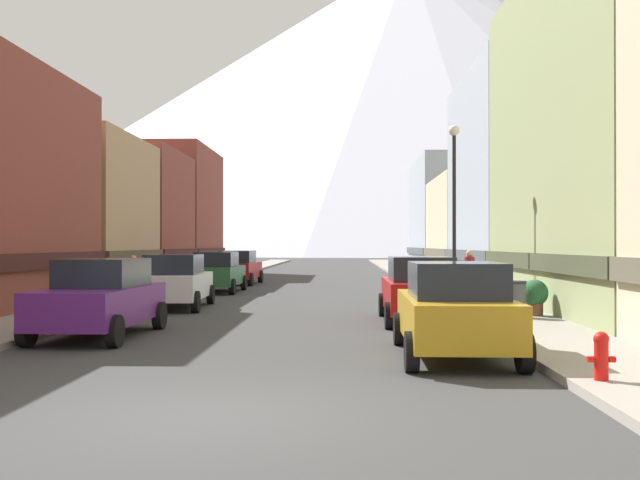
% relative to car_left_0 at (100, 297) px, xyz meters
% --- Properties ---
extents(ground_plane, '(400.00, 400.00, 0.00)m').
position_rel_car_left_0_xyz_m(ground_plane, '(3.80, -7.61, -0.90)').
color(ground_plane, '#393939').
extents(sidewalk_left, '(2.50, 100.00, 0.15)m').
position_rel_car_left_0_xyz_m(sidewalk_left, '(-2.45, 27.39, -0.82)').
color(sidewalk_left, gray).
rests_on(sidewalk_left, ground).
extents(sidewalk_right, '(2.50, 100.00, 0.15)m').
position_rel_car_left_0_xyz_m(sidewalk_right, '(10.05, 27.39, -0.82)').
color(sidewalk_right, gray).
rests_on(sidewalk_right, ground).
extents(storefront_left_2, '(6.81, 8.43, 6.93)m').
position_rel_car_left_0_xyz_m(storefront_left_2, '(-6.96, 15.90, 2.44)').
color(storefront_left_2, tan).
rests_on(storefront_left_2, ground).
extents(storefront_left_3, '(9.63, 8.43, 7.37)m').
position_rel_car_left_0_xyz_m(storefront_left_3, '(-8.37, 24.69, 2.65)').
color(storefront_left_3, brown).
rests_on(storefront_left_3, ground).
extents(storefront_left_4, '(7.68, 10.22, 8.77)m').
position_rel_car_left_0_xyz_m(storefront_left_4, '(-7.39, 34.42, 3.33)').
color(storefront_left_4, brown).
rests_on(storefront_left_4, ground).
extents(storefront_right_2, '(8.77, 11.48, 10.24)m').
position_rel_car_left_0_xyz_m(storefront_right_2, '(15.53, 18.48, 4.05)').
color(storefront_right_2, '#99A5B2').
rests_on(storefront_right_2, ground).
extents(storefront_right_3, '(9.12, 10.75, 6.29)m').
position_rel_car_left_0_xyz_m(storefront_right_3, '(15.71, 29.71, 2.13)').
color(storefront_right_3, beige).
rests_on(storefront_right_3, ground).
extents(storefront_right_4, '(7.17, 13.18, 8.80)m').
position_rel_car_left_0_xyz_m(storefront_right_4, '(14.73, 42.08, 3.34)').
color(storefront_right_4, '#99A5B2').
rests_on(storefront_right_4, ground).
extents(car_left_0, '(2.17, 4.45, 1.78)m').
position_rel_car_left_0_xyz_m(car_left_0, '(0.00, 0.00, 0.00)').
color(car_left_0, '#591E72').
rests_on(car_left_0, ground).
extents(car_left_1, '(2.22, 4.47, 1.78)m').
position_rel_car_left_0_xyz_m(car_left_1, '(0.00, 7.45, 0.00)').
color(car_left_1, silver).
rests_on(car_left_1, ground).
extents(car_left_2, '(2.10, 4.42, 1.78)m').
position_rel_car_left_0_xyz_m(car_left_2, '(-0.00, 15.52, 0.00)').
color(car_left_2, '#265933').
rests_on(car_left_2, ground).
extents(car_left_3, '(2.22, 4.47, 1.78)m').
position_rel_car_left_0_xyz_m(car_left_3, '(-0.00, 21.94, 0.00)').
color(car_left_3, '#9E1111').
rests_on(car_left_3, ground).
extents(car_right_0, '(2.11, 4.42, 1.78)m').
position_rel_car_left_0_xyz_m(car_right_0, '(7.60, -2.84, 0.00)').
color(car_right_0, '#B28419').
rests_on(car_right_0, ground).
extents(car_right_1, '(2.07, 4.41, 1.78)m').
position_rel_car_left_0_xyz_m(car_right_1, '(7.60, 3.31, 0.00)').
color(car_right_1, '#9E1111').
rests_on(car_right_1, ground).
extents(fire_hydrant_near, '(0.40, 0.22, 0.70)m').
position_rel_car_left_0_xyz_m(fire_hydrant_near, '(9.25, -5.84, -0.37)').
color(fire_hydrant_near, red).
rests_on(fire_hydrant_near, sidewalk_right).
extents(trash_bin_right, '(0.59, 0.59, 0.98)m').
position_rel_car_left_0_xyz_m(trash_bin_right, '(10.15, 3.32, -0.26)').
color(trash_bin_right, '#4C5156').
rests_on(trash_bin_right, sidewalk_right).
extents(potted_plant_0, '(0.73, 0.73, 0.99)m').
position_rel_car_left_0_xyz_m(potted_plant_0, '(10.80, 3.83, -0.19)').
color(potted_plant_0, brown).
rests_on(potted_plant_0, sidewalk_right).
extents(pedestrian_0, '(0.36, 0.36, 1.76)m').
position_rel_car_left_0_xyz_m(pedestrian_0, '(10.05, 9.89, 0.07)').
color(pedestrian_0, maroon).
rests_on(pedestrian_0, sidewalk_right).
extents(pedestrian_1, '(0.36, 0.36, 1.55)m').
position_rel_car_left_0_xyz_m(pedestrian_1, '(-2.45, 11.11, -0.04)').
color(pedestrian_1, brown).
rests_on(pedestrian_1, sidewalk_left).
extents(pedestrian_2, '(0.36, 0.36, 1.66)m').
position_rel_car_left_0_xyz_m(pedestrian_2, '(10.05, 9.96, 0.02)').
color(pedestrian_2, navy).
rests_on(pedestrian_2, sidewalk_right).
extents(streetlamp_right, '(0.36, 0.36, 5.86)m').
position_rel_car_left_0_xyz_m(streetlamp_right, '(9.15, 7.51, 3.09)').
color(streetlamp_right, black).
rests_on(streetlamp_right, sidewalk_right).
extents(mountain_backdrop, '(314.87, 314.87, 107.90)m').
position_rel_car_left_0_xyz_m(mountain_backdrop, '(30.00, 252.39, 53.05)').
color(mountain_backdrop, silver).
rests_on(mountain_backdrop, ground).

